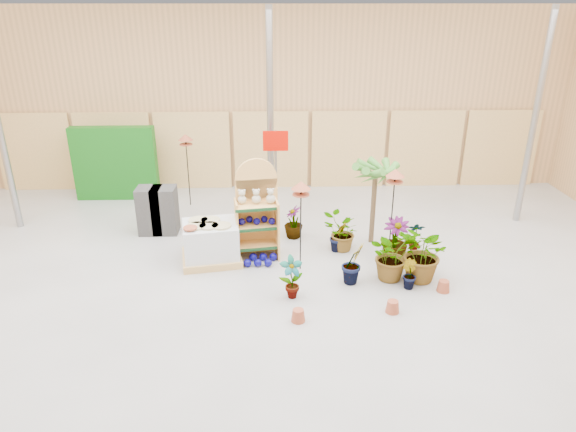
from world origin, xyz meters
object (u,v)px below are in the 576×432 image
object	(u,v)px
pallet_stack	(211,243)
bird_table_front	(301,188)
potted_plant_2	(392,255)
display_shelf	(257,212)

from	to	relation	value
pallet_stack	bird_table_front	world-z (taller)	bird_table_front
pallet_stack	potted_plant_2	xyz separation A→B (m)	(3.24, -0.75, 0.08)
bird_table_front	potted_plant_2	bearing A→B (deg)	-13.80
pallet_stack	bird_table_front	bearing A→B (deg)	-22.32
potted_plant_2	pallet_stack	bearing A→B (deg)	167.02
display_shelf	pallet_stack	world-z (taller)	display_shelf
display_shelf	potted_plant_2	world-z (taller)	display_shelf
pallet_stack	bird_table_front	distance (m)	2.07
display_shelf	bird_table_front	bearing A→B (deg)	-48.26
display_shelf	bird_table_front	xyz separation A→B (m)	(0.79, -0.65, 0.70)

